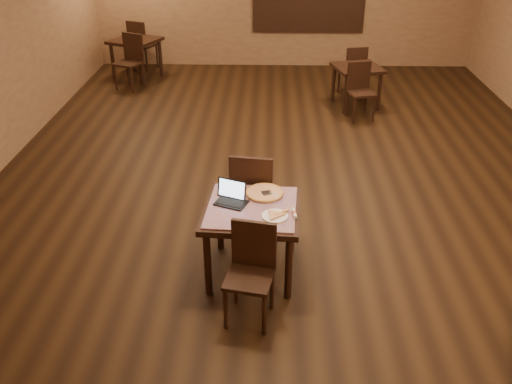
{
  "coord_description": "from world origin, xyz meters",
  "views": [
    {
      "loc": [
        -0.29,
        -6.82,
        3.42
      ],
      "look_at": [
        -0.41,
        -2.26,
        0.85
      ],
      "focal_mm": 38.0,
      "sensor_mm": 36.0,
      "label": 1
    }
  ],
  "objects_px": {
    "other_table_a_chair_far": "(354,68)",
    "other_table_b_chair_far": "(140,42)",
    "tiled_table": "(252,216)",
    "laptop": "(231,196)",
    "chair_main_far": "(253,191)",
    "pizza_pan": "(265,194)",
    "other_table_b_chair_near": "(131,58)",
    "chair_main_near": "(251,266)",
    "other_table_b": "(135,46)",
    "other_table_a_chair_near": "(360,87)",
    "other_table_a": "(357,73)"
  },
  "relations": [
    {
      "from": "pizza_pan",
      "to": "laptop",
      "type": "bearing_deg",
      "value": -155.94
    },
    {
      "from": "other_table_a",
      "to": "other_table_b",
      "type": "height_order",
      "value": "other_table_b"
    },
    {
      "from": "pizza_pan",
      "to": "other_table_b",
      "type": "relative_size",
      "value": 0.33
    },
    {
      "from": "tiled_table",
      "to": "other_table_a_chair_near",
      "type": "bearing_deg",
      "value": 72.76
    },
    {
      "from": "pizza_pan",
      "to": "other_table_a_chair_near",
      "type": "relative_size",
      "value": 0.39
    },
    {
      "from": "other_table_b",
      "to": "other_table_b_chair_near",
      "type": "height_order",
      "value": "other_table_b_chair_near"
    },
    {
      "from": "other_table_a_chair_near",
      "to": "other_table_b",
      "type": "relative_size",
      "value": 0.83
    },
    {
      "from": "other_table_a",
      "to": "other_table_a_chair_near",
      "type": "xyz_separation_m",
      "value": [
        -0.02,
        -0.54,
        -0.07
      ]
    },
    {
      "from": "laptop",
      "to": "other_table_b_chair_far",
      "type": "xyz_separation_m",
      "value": [
        -2.39,
        6.9,
        -0.24
      ]
    },
    {
      "from": "chair_main_near",
      "to": "laptop",
      "type": "relative_size",
      "value": 2.64
    },
    {
      "from": "tiled_table",
      "to": "other_table_a_chair_near",
      "type": "distance_m",
      "value": 4.62
    },
    {
      "from": "other_table_a_chair_far",
      "to": "other_table_a",
      "type": "bearing_deg",
      "value": 73.78
    },
    {
      "from": "tiled_table",
      "to": "chair_main_far",
      "type": "distance_m",
      "value": 0.61
    },
    {
      "from": "other_table_a_chair_far",
      "to": "other_table_b_chair_far",
      "type": "distance_m",
      "value": 4.57
    },
    {
      "from": "other_table_a",
      "to": "other_table_b",
      "type": "bearing_deg",
      "value": 146.0
    },
    {
      "from": "tiled_table",
      "to": "laptop",
      "type": "relative_size",
      "value": 2.79
    },
    {
      "from": "laptop",
      "to": "pizza_pan",
      "type": "relative_size",
      "value": 0.96
    },
    {
      "from": "laptop",
      "to": "other_table_b",
      "type": "relative_size",
      "value": 0.31
    },
    {
      "from": "chair_main_near",
      "to": "other_table_a_chair_near",
      "type": "relative_size",
      "value": 0.99
    },
    {
      "from": "other_table_a_chair_near",
      "to": "tiled_table",
      "type": "bearing_deg",
      "value": -125.14
    },
    {
      "from": "laptop",
      "to": "chair_main_near",
      "type": "bearing_deg",
      "value": -51.14
    },
    {
      "from": "chair_main_far",
      "to": "other_table_a_chair_far",
      "type": "height_order",
      "value": "chair_main_far"
    },
    {
      "from": "other_table_b",
      "to": "tiled_table",
      "type": "bearing_deg",
      "value": -44.17
    },
    {
      "from": "pizza_pan",
      "to": "other_table_a_chair_far",
      "type": "xyz_separation_m",
      "value": [
        1.58,
        5.16,
        -0.24
      ]
    },
    {
      "from": "laptop",
      "to": "other_table_a",
      "type": "relative_size",
      "value": 0.38
    },
    {
      "from": "other_table_a_chair_near",
      "to": "other_table_a_chair_far",
      "type": "relative_size",
      "value": 1.0
    },
    {
      "from": "pizza_pan",
      "to": "other_table_a_chair_far",
      "type": "bearing_deg",
      "value": 73.01
    },
    {
      "from": "other_table_b_chair_far",
      "to": "other_table_a_chair_far",
      "type": "bearing_deg",
      "value": -176.32
    },
    {
      "from": "tiled_table",
      "to": "other_table_b_chair_far",
      "type": "xyz_separation_m",
      "value": [
        -2.59,
        6.99,
        -0.08
      ]
    },
    {
      "from": "tiled_table",
      "to": "laptop",
      "type": "bearing_deg",
      "value": 157.87
    },
    {
      "from": "chair_main_far",
      "to": "other_table_b",
      "type": "xyz_separation_m",
      "value": [
        -2.54,
        5.78,
        0.07
      ]
    },
    {
      "from": "pizza_pan",
      "to": "other_table_a_chair_far",
      "type": "relative_size",
      "value": 0.39
    },
    {
      "from": "laptop",
      "to": "tiled_table",
      "type": "bearing_deg",
      "value": -3.81
    },
    {
      "from": "tiled_table",
      "to": "laptop",
      "type": "distance_m",
      "value": 0.27
    },
    {
      "from": "chair_main_near",
      "to": "other_table_a",
      "type": "relative_size",
      "value": 0.99
    },
    {
      "from": "chair_main_near",
      "to": "other_table_b",
      "type": "height_order",
      "value": "chair_main_near"
    },
    {
      "from": "other_table_a",
      "to": "other_table_b_chair_near",
      "type": "bearing_deg",
      "value": 153.45
    },
    {
      "from": "tiled_table",
      "to": "other_table_b_chair_far",
      "type": "height_order",
      "value": "other_table_b_chair_far"
    },
    {
      "from": "chair_main_near",
      "to": "other_table_b_chair_near",
      "type": "height_order",
      "value": "other_table_b_chair_near"
    },
    {
      "from": "other_table_a",
      "to": "other_table_b_chair_far",
      "type": "relative_size",
      "value": 0.91
    },
    {
      "from": "chair_main_far",
      "to": "other_table_b_chair_near",
      "type": "bearing_deg",
      "value": -56.62
    },
    {
      "from": "other_table_a",
      "to": "pizza_pan",
      "type": "bearing_deg",
      "value": -122.76
    },
    {
      "from": "other_table_b_chair_far",
      "to": "tiled_table",
      "type": "bearing_deg",
      "value": 134.36
    },
    {
      "from": "chair_main_near",
      "to": "other_table_b_chair_near",
      "type": "bearing_deg",
      "value": 123.08
    },
    {
      "from": "other_table_b_chair_near",
      "to": "other_table_a",
      "type": "bearing_deg",
      "value": 11.61
    },
    {
      "from": "other_table_b_chair_near",
      "to": "other_table_a_chair_near",
      "type": "bearing_deg",
      "value": 4.65
    },
    {
      "from": "other_table_a_chair_near",
      "to": "other_table_a_chair_far",
      "type": "distance_m",
      "value": 1.09
    },
    {
      "from": "pizza_pan",
      "to": "other_table_b_chair_near",
      "type": "xyz_separation_m",
      "value": [
        -2.64,
        5.54,
        -0.19
      ]
    },
    {
      "from": "other_table_b",
      "to": "chair_main_near",
      "type": "bearing_deg",
      "value": -45.82
    },
    {
      "from": "other_table_a_chair_far",
      "to": "tiled_table",
      "type": "bearing_deg",
      "value": 58.44
    }
  ]
}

